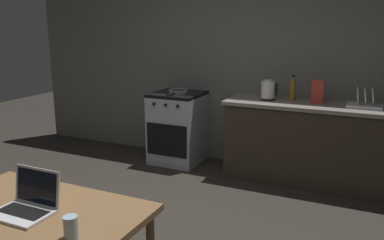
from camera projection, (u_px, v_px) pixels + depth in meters
back_wall at (254, 56)px, 4.82m from camera, size 6.40×0.10×2.70m
kitchen_counter at (324, 145)px, 4.34m from camera, size 2.16×0.64×0.90m
stove_oven at (178, 127)px, 5.07m from camera, size 0.60×0.62×0.90m
dining_table at (28, 225)px, 2.19m from camera, size 1.24×0.84×0.72m
laptop at (27, 205)px, 2.18m from camera, size 0.32×0.26×0.23m
electric_kettle at (268, 90)px, 4.47m from camera, size 0.18×0.16×0.23m
frying_pan at (178, 91)px, 4.93m from camera, size 0.24×0.41×0.05m
drinking_glass at (71, 227)px, 1.91m from camera, size 0.07×0.07×0.11m
cereal_box at (318, 92)px, 4.27m from camera, size 0.13×0.05×0.25m
dish_rack at (365, 103)px, 4.07m from camera, size 0.34×0.26×0.21m
bottle_b at (293, 89)px, 4.43m from camera, size 0.07×0.07×0.28m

